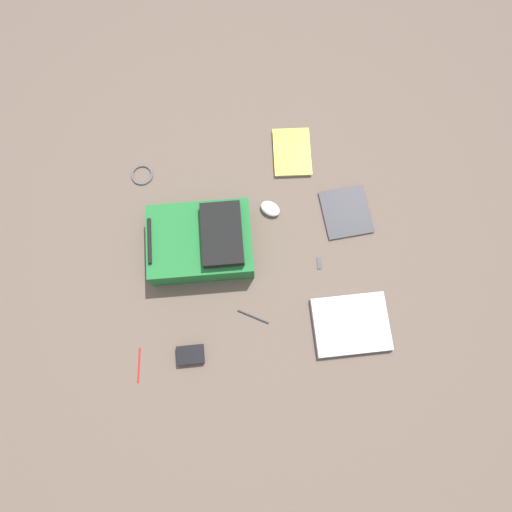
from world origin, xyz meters
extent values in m
plane|color=brown|center=(0.00, 0.00, 0.00)|extent=(3.75, 3.75, 0.00)
cube|color=#1E662D|center=(-0.21, 0.03, 0.07)|extent=(0.45, 0.34, 0.14)
cube|color=black|center=(-0.11, 0.03, 0.16)|extent=(0.18, 0.28, 0.05)
cylinder|color=black|center=(-0.42, 0.02, 0.14)|extent=(0.02, 0.20, 0.02)
cube|color=#929296|center=(0.42, -0.36, 0.01)|extent=(0.33, 0.27, 0.02)
cube|color=#B7B7BC|center=(0.42, -0.36, 0.03)|extent=(0.33, 0.27, 0.01)
cube|color=silver|center=(0.45, 0.15, 0.00)|extent=(0.23, 0.25, 0.01)
cube|color=black|center=(0.45, 0.15, 0.01)|extent=(0.24, 0.26, 0.00)
cube|color=silver|center=(0.23, 0.47, 0.01)|extent=(0.17, 0.24, 0.02)
cube|color=yellow|center=(0.23, 0.47, 0.02)|extent=(0.18, 0.24, 0.00)
ellipsoid|color=silver|center=(0.10, 0.19, 0.02)|extent=(0.11, 0.11, 0.04)
torus|color=#4C4C51|center=(-0.48, 0.39, 0.01)|extent=(0.10, 0.10, 0.01)
cube|color=black|center=(-0.27, -0.45, 0.02)|extent=(0.12, 0.08, 0.03)
cylinder|color=red|center=(-0.49, -0.48, 0.00)|extent=(0.01, 0.14, 0.01)
cylinder|color=black|center=(0.00, -0.30, 0.00)|extent=(0.13, 0.07, 0.01)
cube|color=black|center=(0.31, -0.08, 0.00)|extent=(0.02, 0.06, 0.01)
camera|label=1|loc=(0.00, -0.54, 1.96)|focal=31.85mm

